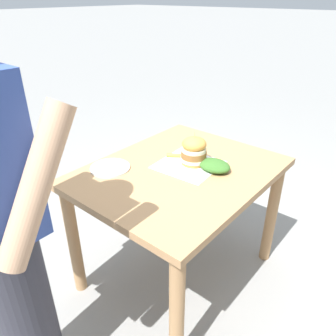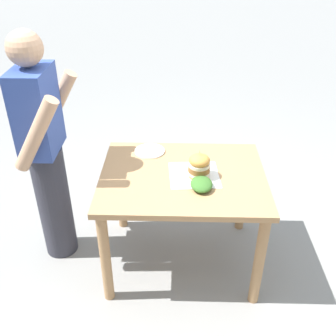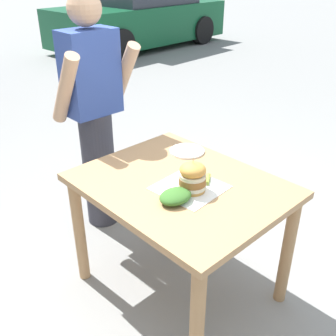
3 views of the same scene
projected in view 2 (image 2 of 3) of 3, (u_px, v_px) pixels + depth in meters
name	position (u px, v px, depth m)	size (l,w,h in m)	color
ground_plane	(181.00, 258.00, 3.04)	(80.00, 80.00, 0.00)	gray
patio_table	(183.00, 190.00, 2.69)	(0.88, 1.11, 0.77)	tan
serving_paper	(194.00, 175.00, 2.62)	(0.33, 0.33, 0.00)	white
sandwich	(199.00, 166.00, 2.57)	(0.15, 0.15, 0.20)	gold
pickle_spear	(197.00, 164.00, 2.71)	(0.02, 0.02, 0.10)	#8EA83D
side_plate_with_forks	(150.00, 151.00, 2.89)	(0.22, 0.22, 0.02)	white
side_salad	(201.00, 184.00, 2.48)	(0.18, 0.14, 0.06)	#386B28
diner_across_table	(45.00, 151.00, 2.66)	(0.55, 0.35, 1.69)	#33333D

